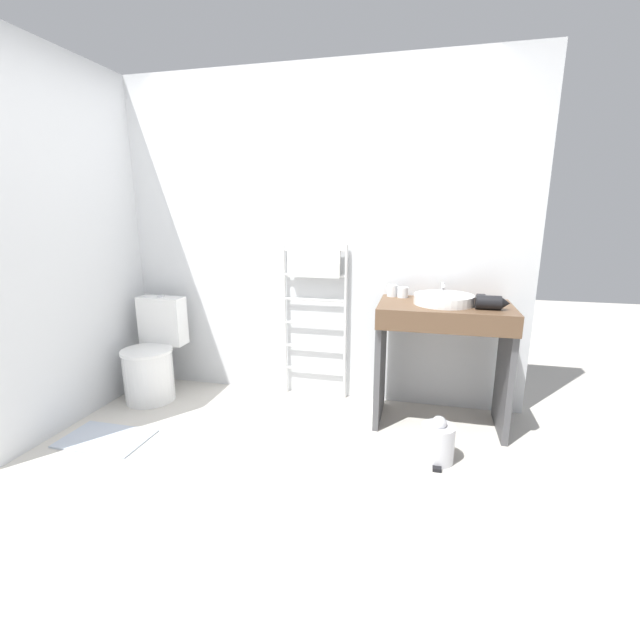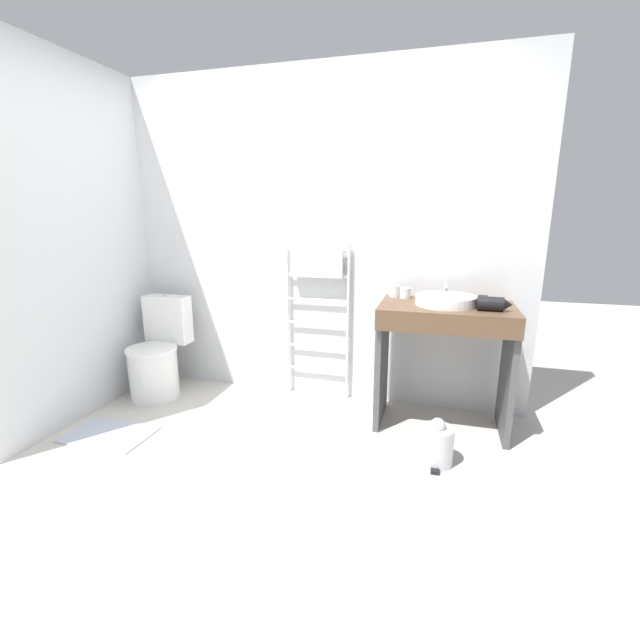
{
  "view_description": "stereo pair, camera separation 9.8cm",
  "coord_description": "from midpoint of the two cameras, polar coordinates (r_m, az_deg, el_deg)",
  "views": [
    {
      "loc": [
        0.85,
        -1.99,
        1.45
      ],
      "look_at": [
        0.22,
        0.62,
        0.79
      ],
      "focal_mm": 24.0,
      "sensor_mm": 36.0,
      "label": 1
    },
    {
      "loc": [
        0.95,
        -1.97,
        1.45
      ],
      "look_at": [
        0.22,
        0.62,
        0.79
      ],
      "focal_mm": 24.0,
      "sensor_mm": 36.0,
      "label": 2
    }
  ],
  "objects": [
    {
      "name": "cup_near_wall",
      "position": [
        3.16,
        8.72,
        3.88
      ],
      "size": [
        0.07,
        0.07,
        0.08
      ],
      "color": "white",
      "rests_on": "vanity_counter"
    },
    {
      "name": "wall_side",
      "position": [
        3.59,
        -30.34,
        8.85
      ],
      "size": [
        0.12,
        1.84,
        2.51
      ],
      "primitive_type": "cube",
      "color": "silver",
      "rests_on": "ground_plane"
    },
    {
      "name": "trash_bin",
      "position": [
        2.75,
        14.4,
        -15.49
      ],
      "size": [
        0.2,
        0.23,
        0.29
      ],
      "color": "silver",
      "rests_on": "ground_plane"
    },
    {
      "name": "vanity_counter",
      "position": [
        3.03,
        15.1,
        -3.38
      ],
      "size": [
        0.87,
        0.55,
        0.87
      ],
      "color": "brown",
      "rests_on": "ground_plane"
    },
    {
      "name": "ground_plane",
      "position": [
        2.61,
        -9.56,
        -20.05
      ],
      "size": [
        12.0,
        12.0,
        0.0
      ],
      "primitive_type": "plane",
      "color": "beige"
    },
    {
      "name": "wall_back",
      "position": [
        3.39,
        -1.81,
        10.53
      ],
      "size": [
        3.26,
        0.12,
        2.51
      ],
      "primitive_type": "cube",
      "color": "silver",
      "rests_on": "ground_plane"
    },
    {
      "name": "toilet",
      "position": [
        3.72,
        -22.12,
        -4.91
      ],
      "size": [
        0.39,
        0.52,
        0.81
      ],
      "color": "white",
      "rests_on": "ground_plane"
    },
    {
      "name": "bath_mat",
      "position": [
        3.29,
        -27.46,
        -13.86
      ],
      "size": [
        0.56,
        0.36,
        0.01
      ],
      "primitive_type": "cube",
      "color": "#B2BCCC",
      "rests_on": "ground_plane"
    },
    {
      "name": "hair_dryer",
      "position": [
        2.89,
        20.83,
        2.24
      ],
      "size": [
        0.2,
        0.17,
        0.09
      ],
      "color": "black",
      "rests_on": "vanity_counter"
    },
    {
      "name": "sink_basin",
      "position": [
        2.95,
        15.24,
        2.71
      ],
      "size": [
        0.39,
        0.39,
        0.06
      ],
      "color": "white",
      "rests_on": "vanity_counter"
    },
    {
      "name": "towel_radiator",
      "position": [
        3.32,
        -1.64,
        4.21
      ],
      "size": [
        0.52,
        0.06,
        1.23
      ],
      "color": "silver",
      "rests_on": "ground_plane"
    },
    {
      "name": "cup_near_edge",
      "position": [
        3.13,
        10.08,
        3.66
      ],
      "size": [
        0.08,
        0.08,
        0.07
      ],
      "color": "white",
      "rests_on": "vanity_counter"
    },
    {
      "name": "faucet",
      "position": [
        3.15,
        15.2,
        4.11
      ],
      "size": [
        0.02,
        0.1,
        0.11
      ],
      "color": "silver",
      "rests_on": "vanity_counter"
    }
  ]
}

